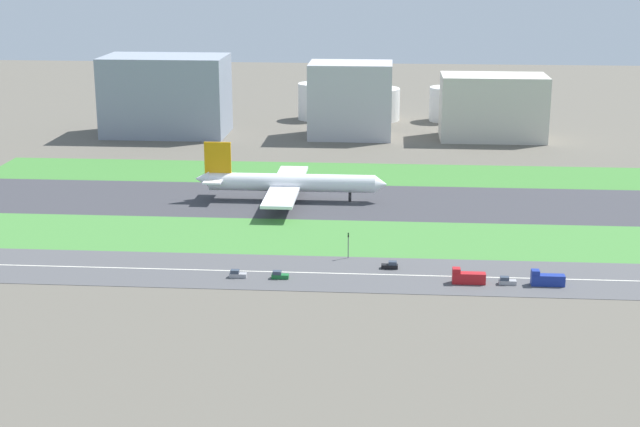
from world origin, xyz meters
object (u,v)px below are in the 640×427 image
Objects in this scene: fuel_tank_centre at (374,104)px; car_3 at (279,275)px; office_tower at (493,107)px; hangar_building at (350,100)px; car_0 at (237,274)px; car_2 at (390,266)px; truck_2 at (468,277)px; truck_0 at (547,279)px; terminal_building at (166,95)px; airliner at (287,183)px; car_1 at (507,281)px; fuel_tank_east at (448,104)px; fuel_tank_west at (317,101)px; traffic_light at (348,243)px.

car_3 is at bearing -94.63° from fuel_tank_centre.
hangar_building is at bearing 180.00° from office_tower.
car_2 is (39.51, 10.00, 0.00)m from car_0.
truck_2 is 0.18× the size of office_tower.
truck_2 is 194.00m from office_tower.
truck_0 is 0.23× the size of hangar_building.
airliner is at bearing -59.25° from terminal_building.
office_tower is (79.57, 114.00, 8.07)m from airliner.
car_1 is (64.59, -78.00, -5.31)m from airliner.
car_1 is 0.17× the size of fuel_tank_centre.
airliner is 139.26m from office_tower.
fuel_tank_east is (55.64, 237.00, 7.42)m from car_3.
fuel_tank_west is (-82.00, 45.00, -5.35)m from office_tower.
hangar_building is 63.44m from office_tower.
truck_2 is at bearing -27.00° from car_2.
fuel_tank_east reaches higher than car_1.
car_1 is 246.42m from fuel_tank_west.
airliner is 78.46m from car_3.
airliner is 78.30m from car_0.
traffic_light is at bearing -100.03° from fuel_tank_east.
car_1 is at bearing -74.21° from fuel_tank_west.
traffic_light is 0.19× the size of hangar_building.
traffic_light is at bearing -23.67° from car_1.
fuel_tank_centre is (9.66, 45.00, -8.86)m from hangar_building.
hangar_building reaches higher than car_2.
fuel_tank_centre is at bearing 180.00° from fuel_tank_east.
truck_0 is at bearing -73.09° from hangar_building.
fuel_tank_east is at bearing 0.00° from fuel_tank_west.
traffic_light is at bearing -62.30° from terminal_building.
office_tower reaches higher than airliner.
car_2 is 0.23× the size of fuel_tank_west.
car_3 is 0.24× the size of fuel_tank_east.
fuel_tank_west is at bearing 180.00° from fuel_tank_east.
car_3 is (-28.53, -10.00, 0.00)m from car_2.
truck_0 is 1.17× the size of traffic_light.
terminal_building is 2.92× the size of fuel_tank_west.
fuel_tank_east is at bearing -87.03° from truck_0.
traffic_light is at bearing -83.24° from fuel_tank_west.
airliner reaches higher than fuel_tank_west.
traffic_light is 197.00m from terminal_building.
truck_2 is 1.91× the size of car_2.
terminal_building reaches higher than traffic_light.
truck_2 is at bearing 180.00° from car_0.
truck_2 is 243.92m from fuel_tank_west.
hangar_building is (20.52, 192.00, 15.82)m from car_0.
airliner is at bearing -46.29° from truck_0.
office_tower is (5.01, 192.00, 12.63)m from truck_0.
fuel_tank_west is 64.69m from fuel_tank_east.
terminal_building is 1.19× the size of office_tower.
fuel_tank_west is at bearing 96.76° from traffic_light.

